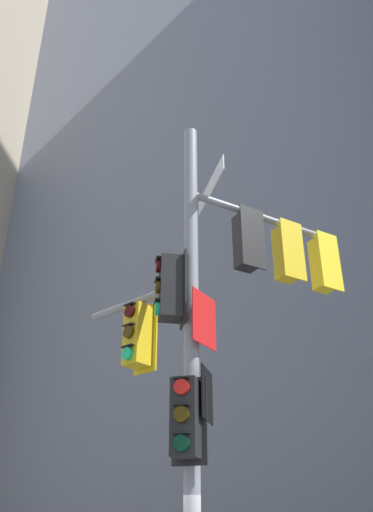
% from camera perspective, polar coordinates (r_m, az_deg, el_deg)
% --- Properties ---
extents(building_mid_block, '(17.41, 17.41, 47.43)m').
position_cam_1_polar(building_mid_block, '(35.32, 3.11, 10.15)').
color(building_mid_block, slate).
rests_on(building_mid_block, ground).
extents(signal_pole_assembly, '(4.48, 2.44, 8.44)m').
position_cam_1_polar(signal_pole_assembly, '(8.57, 3.28, -6.26)').
color(signal_pole_assembly, gray).
rests_on(signal_pole_assembly, ground).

